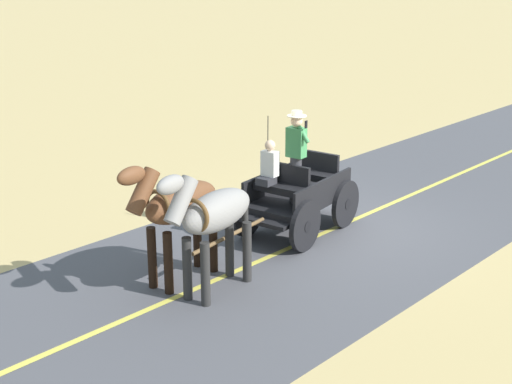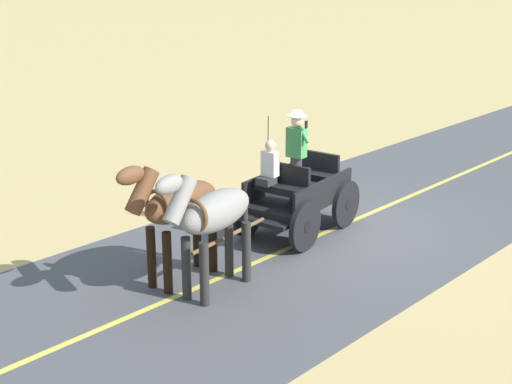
{
  "view_description": "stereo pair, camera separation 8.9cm",
  "coord_description": "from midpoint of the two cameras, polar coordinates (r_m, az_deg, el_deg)",
  "views": [
    {
      "loc": [
        -8.03,
        11.13,
        5.18
      ],
      "look_at": [
        0.47,
        1.93,
        1.1
      ],
      "focal_mm": 50.86,
      "sensor_mm": 36.0,
      "label": 1
    },
    {
      "loc": [
        -8.1,
        11.07,
        5.18
      ],
      "look_at": [
        0.47,
        1.93,
        1.1
      ],
      "focal_mm": 50.86,
      "sensor_mm": 36.0,
      "label": 2
    }
  ],
  "objects": [
    {
      "name": "road_surface",
      "position": [
        14.67,
        6.67,
        -2.76
      ],
      "size": [
        5.83,
        160.0,
        0.01
      ],
      "primitive_type": "cube",
      "color": "#4C4C51",
      "rests_on": "ground"
    },
    {
      "name": "horse_near_side",
      "position": [
        11.35,
        -3.27,
        -1.84
      ],
      "size": [
        0.75,
        2.15,
        2.21
      ],
      "color": "gray",
      "rests_on": "ground"
    },
    {
      "name": "horse_off_side",
      "position": [
        11.8,
        -6.05,
        -1.13
      ],
      "size": [
        0.69,
        2.14,
        2.21
      ],
      "color": "brown",
      "rests_on": "ground"
    },
    {
      "name": "ground_plane",
      "position": [
        14.67,
        6.67,
        -2.78
      ],
      "size": [
        200.0,
        200.0,
        0.0
      ],
      "primitive_type": "plane",
      "color": "tan"
    },
    {
      "name": "horse_drawn_carriage",
      "position": [
        14.06,
        3.34,
        -0.09
      ],
      "size": [
        1.72,
        4.51,
        2.5
      ],
      "color": "black",
      "rests_on": "ground"
    },
    {
      "name": "road_centre_stripe",
      "position": [
        14.66,
        6.67,
        -2.74
      ],
      "size": [
        0.12,
        160.0,
        0.0
      ],
      "primitive_type": "cube",
      "color": "#DBCC4C",
      "rests_on": "road_surface"
    }
  ]
}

